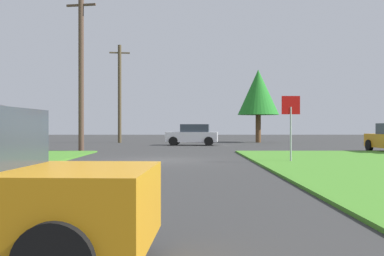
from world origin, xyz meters
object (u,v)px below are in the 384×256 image
object	(u,v)px
utility_pole_far	(120,93)
oak_tree_left	(258,93)
car_approaching_junction	(193,135)
utility_pole_mid	(81,70)
stop_sign	(291,116)

from	to	relation	value
utility_pole_far	oak_tree_left	distance (m)	12.48
car_approaching_junction	utility_pole_far	size ratio (longest dim) A/B	0.47
utility_pole_far	utility_pole_mid	bearing A→B (deg)	-90.91
stop_sign	oak_tree_left	xyz separation A→B (m)	(2.25, 22.59, 2.68)
stop_sign	utility_pole_far	world-z (taller)	utility_pole_far
stop_sign	utility_pole_mid	size ratio (longest dim) A/B	0.28
utility_pole_mid	stop_sign	bearing A→B (deg)	-39.92
stop_sign	oak_tree_left	size ratio (longest dim) A/B	0.40
utility_pole_mid	oak_tree_left	world-z (taller)	utility_pole_mid
car_approaching_junction	utility_pole_far	xyz separation A→B (m)	(-6.46, 5.25, 3.65)
car_approaching_junction	utility_pole_far	world-z (taller)	utility_pole_far
car_approaching_junction	utility_pole_mid	size ratio (longest dim) A/B	0.44
utility_pole_far	oak_tree_left	size ratio (longest dim) A/B	1.31
utility_pole_mid	utility_pole_far	bearing A→B (deg)	89.09
oak_tree_left	stop_sign	bearing A→B (deg)	-95.69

